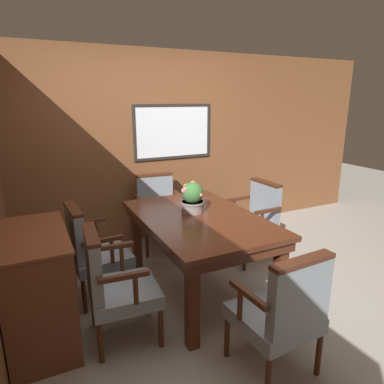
% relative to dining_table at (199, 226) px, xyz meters
% --- Properties ---
extents(ground_plane, '(14.00, 14.00, 0.00)m').
position_rel_dining_table_xyz_m(ground_plane, '(0.06, -0.22, -0.68)').
color(ground_plane, '#A39E93').
extents(wall_back, '(7.20, 0.08, 2.45)m').
position_rel_dining_table_xyz_m(wall_back, '(0.06, 1.55, 0.55)').
color(wall_back, brown).
rests_on(wall_back, ground_plane).
extents(dining_table, '(1.03, 1.60, 0.78)m').
position_rel_dining_table_xyz_m(dining_table, '(0.00, 0.00, 0.00)').
color(dining_table, '#4C2314').
rests_on(dining_table, ground_plane).
extents(chair_left_far, '(0.54, 0.58, 0.92)m').
position_rel_dining_table_xyz_m(chair_left_far, '(-0.94, 0.35, -0.19)').
color(chair_left_far, '#472314').
rests_on(chair_left_far, ground_plane).
extents(chair_head_far, '(0.59, 0.56, 0.92)m').
position_rel_dining_table_xyz_m(chair_head_far, '(0.03, 1.20, -0.19)').
color(chair_head_far, '#472314').
rests_on(chair_head_far, ground_plane).
extents(chair_left_near, '(0.55, 0.59, 0.92)m').
position_rel_dining_table_xyz_m(chair_left_near, '(-0.91, -0.34, -0.19)').
color(chair_left_near, '#472314').
rests_on(chair_left_near, ground_plane).
extents(chair_right_far, '(0.53, 0.57, 0.92)m').
position_rel_dining_table_xyz_m(chair_right_far, '(0.94, 0.37, -0.19)').
color(chair_right_far, '#472314').
rests_on(chair_right_far, ground_plane).
extents(chair_head_near, '(0.58, 0.54, 0.92)m').
position_rel_dining_table_xyz_m(chair_head_near, '(0.01, -1.18, -0.19)').
color(chair_head_near, '#472314').
rests_on(chair_head_near, ground_plane).
extents(potted_plant, '(0.24, 0.24, 0.30)m').
position_rel_dining_table_xyz_m(potted_plant, '(0.00, 0.14, 0.25)').
color(potted_plant, gray).
rests_on(potted_plant, dining_table).
extents(sideboard_cabinet, '(0.50, 0.95, 0.89)m').
position_rel_dining_table_xyz_m(sideboard_cabinet, '(-1.43, -0.07, -0.23)').
color(sideboard_cabinet, brown).
rests_on(sideboard_cabinet, ground_plane).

